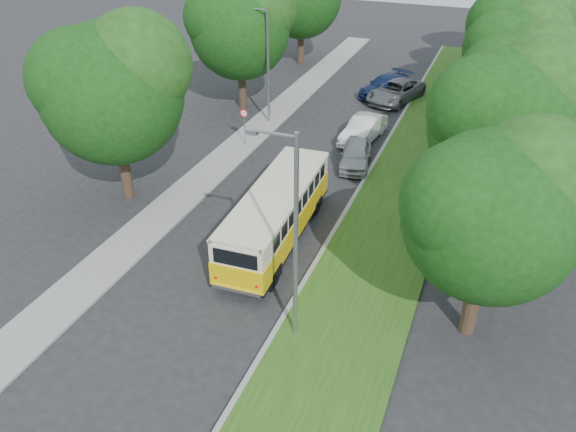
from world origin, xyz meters
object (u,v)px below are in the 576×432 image
at_px(lamppost_far, 267,62).
at_px(car_silver, 356,154).
at_px(car_blue, 385,86).
at_px(car_white, 363,129).
at_px(lamppost_near, 293,235).
at_px(vintage_bus, 276,216).
at_px(car_grey, 396,91).

height_order(lamppost_far, car_silver, lamppost_far).
bearing_deg(car_silver, car_blue, 85.15).
bearing_deg(lamppost_far, car_silver, -29.73).
bearing_deg(car_white, car_blue, 102.32).
xyz_separation_m(car_silver, car_blue, (-1.17, 12.47, 0.03)).
height_order(lamppost_near, lamppost_far, lamppost_near).
relative_size(lamppost_near, car_white, 1.77).
bearing_deg(car_white, lamppost_near, -75.20).
relative_size(vintage_bus, car_grey, 1.69).
bearing_deg(lamppost_near, car_white, 96.75).
height_order(vintage_bus, car_white, vintage_bus).
height_order(car_silver, car_blue, car_blue).
relative_size(lamppost_far, car_white, 1.66).
bearing_deg(lamppost_near, car_silver, 96.43).
bearing_deg(car_blue, lamppost_far, -106.11).
bearing_deg(vintage_bus, car_grey, 84.45).
bearing_deg(vintage_bus, car_silver, 79.58).
bearing_deg(car_white, car_grey, 95.18).
height_order(lamppost_far, vintage_bus, lamppost_far).
distance_m(car_silver, car_grey, 11.46).
bearing_deg(car_grey, car_silver, -71.28).
bearing_deg(car_white, vintage_bus, -85.40).
xyz_separation_m(lamppost_near, vintage_bus, (-2.88, 5.43, -3.00)).
distance_m(vintage_bus, car_silver, 9.02).
bearing_deg(lamppost_near, car_blue, 95.93).
relative_size(vintage_bus, car_silver, 2.24).
height_order(lamppost_near, car_silver, lamppost_near).
bearing_deg(car_grey, lamppost_near, -68.02).
relative_size(car_silver, car_grey, 0.76).
distance_m(car_silver, car_blue, 12.52).
xyz_separation_m(car_white, car_grey, (0.39, 7.83, 0.01)).
bearing_deg(vintage_bus, lamppost_near, -64.37).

